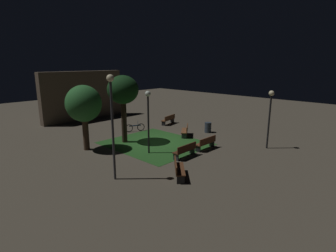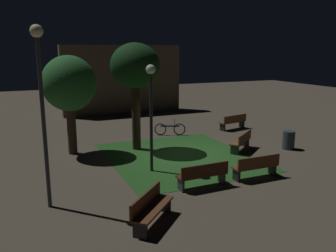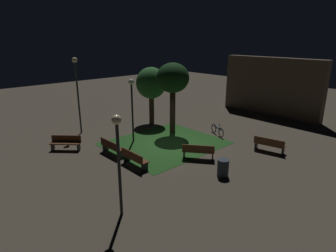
% 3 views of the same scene
% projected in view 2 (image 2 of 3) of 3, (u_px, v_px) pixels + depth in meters
% --- Properties ---
extents(ground_plane, '(60.00, 60.00, 0.00)m').
position_uv_depth(ground_plane, '(185.00, 155.00, 15.58)').
color(ground_plane, '#4C4438').
extents(grass_lawn, '(6.03, 6.89, 0.01)m').
position_uv_depth(grass_lawn, '(179.00, 157.00, 15.34)').
color(grass_lawn, '#23511E').
rests_on(grass_lawn, ground).
extents(bench_lawn_edge, '(1.81, 0.51, 0.88)m').
position_uv_depth(bench_lawn_edge, '(203.00, 174.00, 11.81)').
color(bench_lawn_edge, '#422314').
rests_on(bench_lawn_edge, ground).
extents(bench_front_left, '(1.80, 0.48, 0.88)m').
position_uv_depth(bench_front_left, '(256.00, 166.00, 12.67)').
color(bench_front_left, brown).
rests_on(bench_front_left, ground).
extents(bench_corner, '(1.61, 1.61, 0.88)m').
position_uv_depth(bench_corner, '(151.00, 207.00, 9.35)').
color(bench_corner, '#512D19').
rests_on(bench_corner, ground).
extents(bench_front_right, '(1.86, 0.84, 0.88)m').
position_uv_depth(bench_front_right, '(233.00, 121.00, 20.55)').
color(bench_front_right, brown).
rests_on(bench_front_right, ground).
extents(bench_near_trees, '(1.72, 1.48, 0.88)m').
position_uv_depth(bench_near_trees, '(242.00, 141.00, 16.20)').
color(bench_near_trees, brown).
rests_on(bench_near_trees, ground).
extents(tree_tall_center, '(2.26, 2.26, 4.95)m').
position_uv_depth(tree_tall_center, '(135.00, 68.00, 15.75)').
color(tree_tall_center, '#2D2116').
rests_on(tree_tall_center, ground).
extents(tree_left_canopy, '(2.35, 2.35, 4.41)m').
position_uv_depth(tree_left_canopy, '(69.00, 85.00, 15.18)').
color(tree_left_canopy, '#423021').
rests_on(tree_left_canopy, ground).
extents(lamp_post_near_wall, '(0.36, 0.36, 5.30)m').
position_uv_depth(lamp_post_near_wall, '(41.00, 90.00, 9.72)').
color(lamp_post_near_wall, '#333338').
rests_on(lamp_post_near_wall, ground).
extents(lamp_post_plaza_west, '(0.36, 0.36, 4.10)m').
position_uv_depth(lamp_post_plaza_west, '(151.00, 99.00, 12.96)').
color(lamp_post_plaza_west, black).
rests_on(lamp_post_plaza_west, ground).
extents(trash_bin, '(0.56, 0.56, 0.87)m').
position_uv_depth(trash_bin, '(289.00, 140.00, 16.48)').
color(trash_bin, '#2D3842').
rests_on(trash_bin, ground).
extents(bicycle, '(1.59, 0.75, 0.93)m').
position_uv_depth(bicycle, '(170.00, 129.00, 19.19)').
color(bicycle, black).
rests_on(bicycle, ground).
extents(building_wall_backdrop, '(8.81, 0.80, 4.96)m').
position_uv_depth(building_wall_backdrop, '(123.00, 80.00, 25.56)').
color(building_wall_backdrop, brown).
rests_on(building_wall_backdrop, ground).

